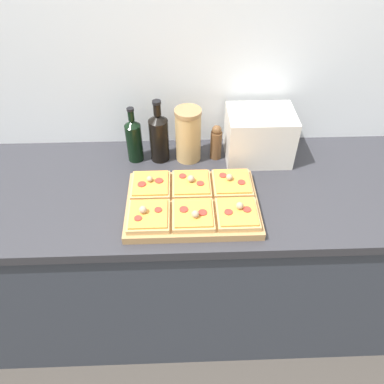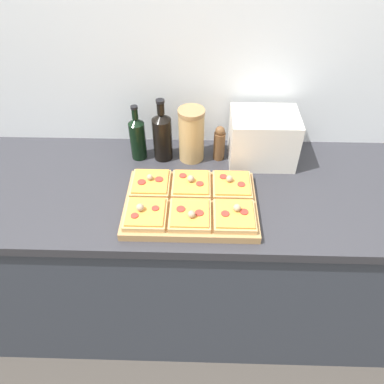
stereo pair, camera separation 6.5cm
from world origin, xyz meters
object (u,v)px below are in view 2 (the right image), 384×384
(cutting_board, at_px, (192,204))
(wine_bottle, at_px, (163,135))
(olive_oil_bottle, at_px, (139,137))
(toaster_oven, at_px, (264,138))
(pepper_mill, at_px, (220,143))
(grain_jar_tall, at_px, (192,135))

(cutting_board, distance_m, wine_bottle, 0.35)
(olive_oil_bottle, bearing_deg, toaster_oven, -0.09)
(wine_bottle, xyz_separation_m, toaster_oven, (0.42, -0.00, -0.01))
(olive_oil_bottle, bearing_deg, pepper_mill, 0.00)
(wine_bottle, distance_m, pepper_mill, 0.24)
(grain_jar_tall, bearing_deg, wine_bottle, 180.00)
(grain_jar_tall, bearing_deg, toaster_oven, -0.16)
(olive_oil_bottle, distance_m, toaster_oven, 0.53)
(olive_oil_bottle, distance_m, pepper_mill, 0.35)
(wine_bottle, bearing_deg, pepper_mill, 0.00)
(olive_oil_bottle, bearing_deg, grain_jar_tall, 0.00)
(cutting_board, relative_size, toaster_oven, 1.64)
(grain_jar_tall, relative_size, toaster_oven, 0.79)
(toaster_oven, bearing_deg, wine_bottle, 179.88)
(toaster_oven, bearing_deg, cutting_board, -133.43)
(cutting_board, distance_m, olive_oil_bottle, 0.40)
(cutting_board, xyz_separation_m, wine_bottle, (-0.13, 0.31, 0.10))
(olive_oil_bottle, height_order, toaster_oven, olive_oil_bottle)
(cutting_board, bearing_deg, wine_bottle, 112.47)
(cutting_board, height_order, olive_oil_bottle, olive_oil_bottle)
(olive_oil_bottle, xyz_separation_m, wine_bottle, (0.11, 0.00, 0.01))
(wine_bottle, xyz_separation_m, pepper_mill, (0.24, 0.00, -0.04))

